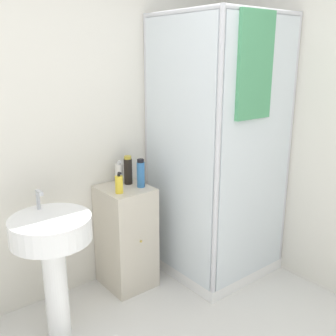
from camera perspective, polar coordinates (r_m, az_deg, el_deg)
The scene contains 8 objects.
wall_back at distance 2.87m, azimuth -17.52°, elevation 4.63°, with size 6.40×0.06×2.50m, color silver.
shower_enclosure at distance 3.25m, azimuth 7.03°, elevation -5.20°, with size 0.84×0.87×2.09m.
vanity_cabinet at distance 3.15m, azimuth -6.10°, elevation -9.88°, with size 0.36×0.41×0.82m.
sink at distance 2.60m, azimuth -16.43°, elevation -10.84°, with size 0.50×0.50×0.96m.
soap_dispenser at distance 2.86m, azimuth -7.12°, elevation -2.36°, with size 0.06×0.06×0.16m.
shampoo_bottle_tall_black at distance 3.05m, azimuth -5.82°, elevation -0.34°, with size 0.06×0.06×0.22m.
shampoo_bottle_blue at distance 2.97m, azimuth -3.97°, elevation -0.81°, with size 0.06×0.06×0.22m.
lotion_bottle_white at distance 3.07m, azimuth -7.12°, elevation -0.82°, with size 0.06×0.06×0.19m.
Camera 1 is at (-1.00, -0.94, 1.78)m, focal length 42.00 mm.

